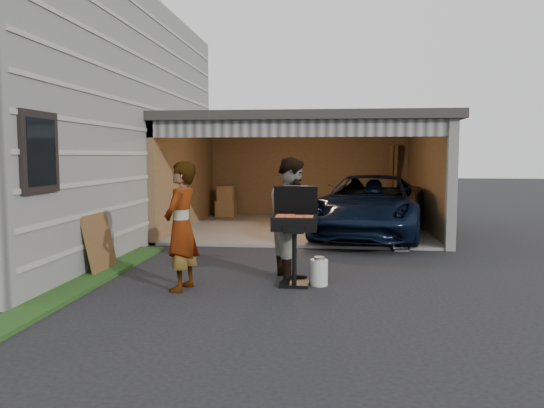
{
  "coord_description": "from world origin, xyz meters",
  "views": [
    {
      "loc": [
        1.41,
        -7.58,
        1.95
      ],
      "look_at": [
        0.47,
        1.15,
        1.15
      ],
      "focal_mm": 35.0,
      "sensor_mm": 36.0,
      "label": 1
    }
  ],
  "objects": [
    {
      "name": "house",
      "position": [
        -6.0,
        4.0,
        2.75
      ],
      "size": [
        7.0,
        11.0,
        5.5
      ],
      "primitive_type": "cube",
      "color": "#474744",
      "rests_on": "ground"
    },
    {
      "name": "garage",
      "position": [
        0.76,
        6.79,
        1.87
      ],
      "size": [
        6.8,
        6.3,
        2.9
      ],
      "color": "#605E59",
      "rests_on": "ground"
    },
    {
      "name": "minivan",
      "position": [
        2.42,
        5.2,
        0.71
      ],
      "size": [
        3.37,
        5.52,
        1.43
      ],
      "primitive_type": "imported",
      "rotation": [
        0.0,
        0.0,
        -0.21
      ],
      "color": "black",
      "rests_on": "ground"
    },
    {
      "name": "woman",
      "position": [
        -0.71,
        -0.17,
        0.93
      ],
      "size": [
        0.55,
        0.74,
        1.87
      ],
      "primitive_type": "imported",
      "rotation": [
        0.0,
        0.0,
        -1.73
      ],
      "color": "#9AB4C2",
      "rests_on": "ground"
    },
    {
      "name": "groundcover_strip",
      "position": [
        -2.25,
        -1.0,
        0.03
      ],
      "size": [
        0.5,
        8.0,
        0.06
      ],
      "primitive_type": "cube",
      "color": "#193814",
      "rests_on": "ground"
    },
    {
      "name": "hand_truck",
      "position": [
        2.89,
        3.46,
        0.18
      ],
      "size": [
        0.4,
        0.31,
        0.95
      ],
      "rotation": [
        0.0,
        0.0,
        0.08
      ],
      "color": "slate",
      "rests_on": "ground"
    },
    {
      "name": "propane_tank",
      "position": [
        1.27,
        0.31,
        0.2
      ],
      "size": [
        0.32,
        0.32,
        0.39
      ],
      "primitive_type": "cylinder",
      "rotation": [
        0.0,
        0.0,
        0.26
      ],
      "color": "beige",
      "rests_on": "ground"
    },
    {
      "name": "man",
      "position": [
        0.82,
        0.89,
        0.97
      ],
      "size": [
        1.03,
        1.14,
        1.93
      ],
      "primitive_type": "imported",
      "rotation": [
        0.0,
        0.0,
        1.95
      ],
      "color": "#50331F",
      "rests_on": "ground"
    },
    {
      "name": "bbq_grill",
      "position": [
        0.9,
        0.3,
        0.89
      ],
      "size": [
        0.67,
        0.59,
        1.49
      ],
      "color": "black",
      "rests_on": "ground"
    },
    {
      "name": "ground",
      "position": [
        0.0,
        0.0,
        0.0
      ],
      "size": [
        80.0,
        80.0,
        0.0
      ],
      "primitive_type": "plane",
      "color": "black",
      "rests_on": "ground"
    },
    {
      "name": "plywood_panel",
      "position": [
        -2.4,
        0.81,
        0.51
      ],
      "size": [
        0.26,
        0.92,
        1.01
      ],
      "primitive_type": "cube",
      "rotation": [
        0.0,
        -0.21,
        0.0
      ],
      "color": "#54371D",
      "rests_on": "ground"
    }
  ]
}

